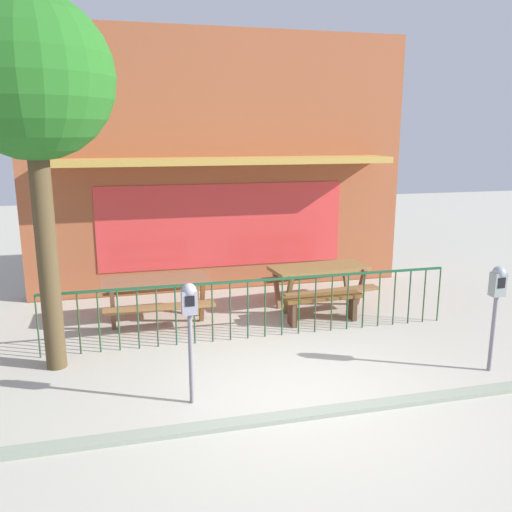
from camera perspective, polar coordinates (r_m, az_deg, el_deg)
The scene contains 10 objects.
ground at distance 6.85m, azimuth 4.38°, elevation -14.87°, with size 40.00×40.00×0.00m, color #B0AC9F.
pub_storefront at distance 11.01m, azimuth -3.84°, elevation 9.74°, with size 7.75×1.37×5.17m.
patio_fence_front at distance 8.42m, azimuth 0.05°, elevation -4.52°, with size 6.53×0.04×0.97m.
picnic_table_left at distance 9.28m, azimuth -10.62°, elevation -3.39°, with size 1.84×1.41×0.79m.
picnic_table_right at distance 10.03m, azimuth 6.74°, elevation -2.01°, with size 1.93×1.54×0.79m.
patio_bench at distance 9.27m, azimuth 7.16°, elevation -4.96°, with size 1.42×0.40×0.48m.
parking_meter_near at distance 7.81m, azimuth 24.39°, elevation -3.43°, with size 0.18×0.17×1.48m.
parking_meter_far at distance 6.30m, azimuth -7.13°, elevation -5.91°, with size 0.18×0.17×1.51m.
street_tree at distance 7.49m, azimuth -22.91°, elevation 16.79°, with size 2.07×2.07×4.91m.
curb_edge at distance 6.48m, azimuth 5.68°, elevation -16.66°, with size 10.84×0.20×0.11m, color gray.
Camera 1 is at (-1.95, -5.73, 3.21)m, focal length 37.39 mm.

